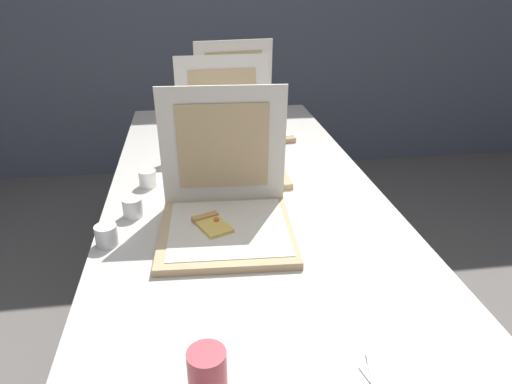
{
  "coord_description": "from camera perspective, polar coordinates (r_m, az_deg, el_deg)",
  "views": [
    {
      "loc": [
        -0.17,
        -0.9,
        1.43
      ],
      "look_at": [
        0.02,
        0.44,
        0.79
      ],
      "focal_mm": 32.81,
      "sensor_mm": 36.0,
      "label": 1
    }
  ],
  "objects": [
    {
      "name": "table",
      "position": [
        1.68,
        -1.47,
        -0.89
      ],
      "size": [
        0.94,
        2.18,
        0.73
      ],
      "color": "beige",
      "rests_on": "ground"
    },
    {
      "name": "pizza_box_front",
      "position": [
        1.38,
        -3.75,
        -2.45
      ],
      "size": [
        0.41,
        0.41,
        0.41
      ],
      "rotation": [
        0.0,
        0.0,
        -0.06
      ],
      "color": "tan",
      "rests_on": "table"
    },
    {
      "name": "cup_white_mid",
      "position": [
        1.71,
        -13.06,
        1.62
      ],
      "size": [
        0.06,
        0.06,
        0.06
      ],
      "primitive_type": "cylinder",
      "color": "white",
      "rests_on": "table"
    },
    {
      "name": "pizza_box_middle",
      "position": [
        1.83,
        -3.19,
        4.7
      ],
      "size": [
        0.4,
        0.5,
        0.39
      ],
      "rotation": [
        0.0,
        0.0,
        0.03
      ],
      "color": "tan",
      "rests_on": "table"
    },
    {
      "name": "cup_white_near_center",
      "position": [
        1.51,
        -14.8,
        -1.83
      ],
      "size": [
        0.06,
        0.06,
        0.06
      ],
      "primitive_type": "cylinder",
      "color": "white",
      "rests_on": "table"
    },
    {
      "name": "napkin_pile",
      "position": [
        0.99,
        18.21,
        -21.08
      ],
      "size": [
        0.18,
        0.18,
        0.01
      ],
      "color": "white",
      "rests_on": "table"
    },
    {
      "name": "cup_printed_front",
      "position": [
        0.9,
        -5.94,
        -21.19
      ],
      "size": [
        0.07,
        0.07,
        0.1
      ],
      "primitive_type": "cylinder",
      "color": "#D14C56",
      "rests_on": "table"
    },
    {
      "name": "cup_white_near_left",
      "position": [
        1.38,
        -17.77,
        -5.07
      ],
      "size": [
        0.06,
        0.06,
        0.06
      ],
      "primitive_type": "cylinder",
      "color": "white",
      "rests_on": "table"
    },
    {
      "name": "pizza_box_back",
      "position": [
        2.26,
        -1.78,
        8.85
      ],
      "size": [
        0.43,
        0.44,
        0.41
      ],
      "rotation": [
        0.0,
        0.0,
        0.14
      ],
      "color": "tan",
      "rests_on": "table"
    }
  ]
}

